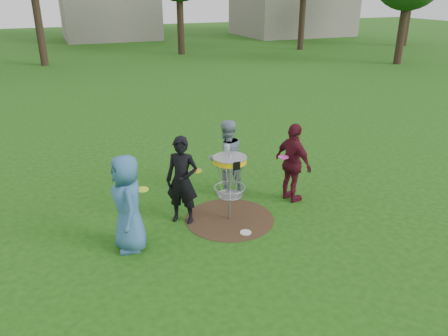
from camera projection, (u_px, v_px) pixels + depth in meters
name	position (u px, v px, depth m)	size (l,w,h in m)	color
ground	(230.00, 219.00, 8.83)	(100.00, 100.00, 0.00)	#19470F
dirt_patch	(230.00, 219.00, 8.83)	(1.80, 1.80, 0.01)	#47331E
player_blue	(128.00, 204.00, 7.53)	(0.87, 0.56, 1.77)	#346491
player_black	(182.00, 181.00, 8.43)	(0.64, 0.42, 1.76)	black
player_grey	(226.00, 158.00, 9.60)	(0.84, 0.65, 1.73)	#7C90A1
player_maroon	(293.00, 163.00, 9.30)	(1.02, 0.42, 1.74)	#531320
disc_on_grass	(246.00, 233.00, 8.32)	(0.22, 0.22, 0.02)	silver
disc_golf_basket	(230.00, 173.00, 8.44)	(0.66, 0.67, 1.38)	#9EA0A5
held_discs	(216.00, 167.00, 8.57)	(3.29, 1.34, 0.05)	#BCE919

